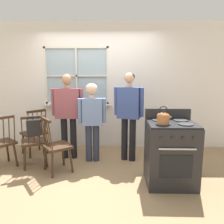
% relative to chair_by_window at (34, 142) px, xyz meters
% --- Properties ---
extents(ground_plane, '(16.00, 16.00, 0.00)m').
position_rel_chair_by_window_xyz_m(ground_plane, '(1.04, -0.28, -0.44)').
color(ground_plane, '#937551').
extents(wall_back, '(6.40, 0.16, 2.70)m').
position_rel_chair_by_window_xyz_m(wall_back, '(1.08, 1.12, 0.90)').
color(wall_back, white).
rests_on(wall_back, ground_plane).
extents(chair_by_window, '(0.54, 0.53, 0.93)m').
position_rel_chair_by_window_xyz_m(chair_by_window, '(0.00, 0.00, 0.00)').
color(chair_by_window, '#3D2819').
rests_on(chair_by_window, ground_plane).
extents(chair_near_wall, '(0.58, 0.58, 0.93)m').
position_rel_chair_by_window_xyz_m(chair_near_wall, '(-0.21, 0.57, 0.00)').
color(chair_near_wall, '#3D2819').
rests_on(chair_near_wall, ground_plane).
extents(chair_center_cluster, '(0.57, 0.58, 0.93)m').
position_rel_chair_by_window_xyz_m(chair_center_cluster, '(0.46, -0.23, 0.00)').
color(chair_center_cluster, '#3D2819').
rests_on(chair_center_cluster, ground_plane).
extents(chair_near_stove, '(0.58, 0.58, 0.93)m').
position_rel_chair_by_window_xyz_m(chair_near_stove, '(-0.54, -0.09, 0.00)').
color(chair_near_stove, '#3D2819').
rests_on(chair_near_stove, ground_plane).
extents(person_elderly_left, '(0.60, 0.22, 1.61)m').
position_rel_chair_by_window_xyz_m(person_elderly_left, '(0.53, 0.39, 0.54)').
color(person_elderly_left, black).
rests_on(person_elderly_left, ground_plane).
extents(person_teen_center, '(0.52, 0.26, 1.45)m').
position_rel_chair_by_window_xyz_m(person_teen_center, '(1.00, 0.25, 0.44)').
color(person_teen_center, '#2D3347').
rests_on(person_teen_center, ground_plane).
extents(person_adult_right, '(0.56, 0.33, 1.64)m').
position_rel_chair_by_window_xyz_m(person_adult_right, '(1.67, 0.31, 0.55)').
color(person_adult_right, black).
rests_on(person_adult_right, ground_plane).
extents(stove, '(0.70, 0.68, 1.08)m').
position_rel_chair_by_window_xyz_m(stove, '(2.25, -0.56, 0.04)').
color(stove, '#232326').
rests_on(stove, ground_plane).
extents(kettle, '(0.21, 0.17, 0.25)m').
position_rel_chair_by_window_xyz_m(kettle, '(2.09, -0.69, 0.59)').
color(kettle, '#A86638').
rests_on(kettle, stove).
extents(potted_plant, '(0.13, 0.13, 0.30)m').
position_rel_chair_by_window_xyz_m(potted_plant, '(0.35, 1.03, 0.63)').
color(potted_plant, '#935B3D').
rests_on(potted_plant, wall_back).
extents(handbag, '(0.24, 0.24, 0.31)m').
position_rel_chair_by_window_xyz_m(handbag, '(0.09, -0.22, 0.32)').
color(handbag, black).
rests_on(handbag, chair_by_window).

